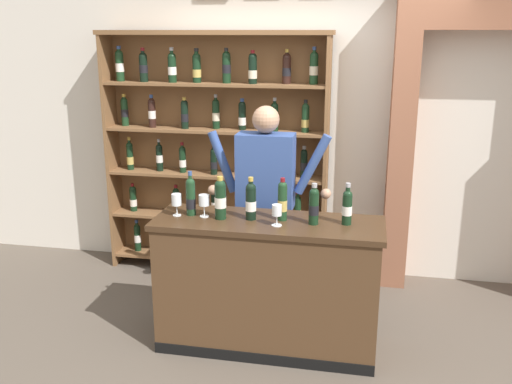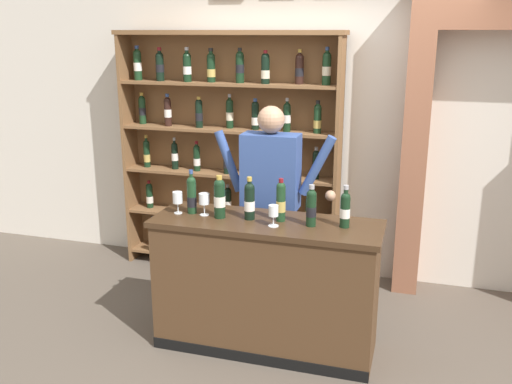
{
  "view_description": "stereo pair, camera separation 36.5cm",
  "coord_description": "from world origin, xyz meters",
  "px_view_note": "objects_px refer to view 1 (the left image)",
  "views": [
    {
      "loc": [
        0.52,
        -3.66,
        2.23
      ],
      "look_at": [
        -0.23,
        0.11,
        1.13
      ],
      "focal_mm": 39.84,
      "sensor_mm": 36.0,
      "label": 1
    },
    {
      "loc": [
        0.87,
        -3.57,
        2.23
      ],
      "look_at": [
        -0.23,
        0.11,
        1.13
      ],
      "focal_mm": 39.84,
      "sensor_mm": 36.0,
      "label": 2
    }
  ],
  "objects_px": {
    "tasting_bottle_super_tuscan": "(191,196)",
    "wine_glass_left": "(176,201)",
    "tasting_counter": "(268,285)",
    "wine_glass_spare": "(277,212)",
    "tasting_bottle_grappa": "(282,200)",
    "shopkeeper": "(266,187)",
    "tasting_bottle_vin_santo": "(347,206)",
    "tasting_bottle_bianco": "(220,198)",
    "tasting_bottle_brunello": "(251,200)",
    "wine_glass_center": "(204,202)",
    "wine_shelf": "(216,146)",
    "tasting_bottle_chianti": "(314,205)"
  },
  "relations": [
    {
      "from": "tasting_bottle_brunello",
      "to": "tasting_bottle_chianti",
      "type": "bearing_deg",
      "value": -2.39
    },
    {
      "from": "tasting_bottle_bianco",
      "to": "wine_glass_left",
      "type": "distance_m",
      "value": 0.32
    },
    {
      "from": "tasting_bottle_super_tuscan",
      "to": "tasting_bottle_bianco",
      "type": "xyz_separation_m",
      "value": [
        0.23,
        -0.04,
        0.01
      ]
    },
    {
      "from": "tasting_counter",
      "to": "tasting_bottle_bianco",
      "type": "relative_size",
      "value": 5.26
    },
    {
      "from": "tasting_bottle_bianco",
      "to": "tasting_bottle_brunello",
      "type": "relative_size",
      "value": 1.0
    },
    {
      "from": "tasting_bottle_grappa",
      "to": "wine_glass_spare",
      "type": "relative_size",
      "value": 2.05
    },
    {
      "from": "wine_shelf",
      "to": "tasting_bottle_bianco",
      "type": "distance_m",
      "value": 1.38
    },
    {
      "from": "tasting_bottle_super_tuscan",
      "to": "wine_glass_spare",
      "type": "bearing_deg",
      "value": -10.05
    },
    {
      "from": "tasting_bottle_chianti",
      "to": "wine_glass_left",
      "type": "height_order",
      "value": "tasting_bottle_chianti"
    },
    {
      "from": "tasting_counter",
      "to": "tasting_bottle_vin_santo",
      "type": "bearing_deg",
      "value": 3.26
    },
    {
      "from": "tasting_counter",
      "to": "tasting_bottle_grappa",
      "type": "relative_size",
      "value": 5.29
    },
    {
      "from": "tasting_bottle_bianco",
      "to": "tasting_bottle_vin_santo",
      "type": "height_order",
      "value": "tasting_bottle_bianco"
    },
    {
      "from": "tasting_bottle_brunello",
      "to": "wine_glass_center",
      "type": "relative_size",
      "value": 1.89
    },
    {
      "from": "tasting_bottle_super_tuscan",
      "to": "wine_glass_center",
      "type": "relative_size",
      "value": 1.99
    },
    {
      "from": "tasting_bottle_vin_santo",
      "to": "wine_glass_spare",
      "type": "distance_m",
      "value": 0.48
    },
    {
      "from": "tasting_bottle_bianco",
      "to": "wine_glass_center",
      "type": "relative_size",
      "value": 1.9
    },
    {
      "from": "tasting_bottle_super_tuscan",
      "to": "wine_glass_left",
      "type": "xyz_separation_m",
      "value": [
        -0.09,
        -0.04,
        -0.03
      ]
    },
    {
      "from": "tasting_bottle_vin_santo",
      "to": "wine_glass_left",
      "type": "xyz_separation_m",
      "value": [
        -1.19,
        -0.05,
        -0.02
      ]
    },
    {
      "from": "tasting_counter",
      "to": "shopkeeper",
      "type": "bearing_deg",
      "value": 102.08
    },
    {
      "from": "tasting_bottle_super_tuscan",
      "to": "wine_glass_left",
      "type": "height_order",
      "value": "tasting_bottle_super_tuscan"
    },
    {
      "from": "tasting_counter",
      "to": "wine_glass_center",
      "type": "distance_m",
      "value": 0.75
    },
    {
      "from": "tasting_counter",
      "to": "tasting_bottle_bianco",
      "type": "height_order",
      "value": "tasting_bottle_bianco"
    },
    {
      "from": "tasting_bottle_super_tuscan",
      "to": "tasting_bottle_brunello",
      "type": "height_order",
      "value": "tasting_bottle_super_tuscan"
    },
    {
      "from": "tasting_bottle_bianco",
      "to": "tasting_bottle_chianti",
      "type": "relative_size",
      "value": 1.06
    },
    {
      "from": "tasting_bottle_brunello",
      "to": "wine_glass_left",
      "type": "relative_size",
      "value": 1.89
    },
    {
      "from": "tasting_bottle_grappa",
      "to": "wine_glass_center",
      "type": "distance_m",
      "value": 0.55
    },
    {
      "from": "tasting_counter",
      "to": "tasting_bottle_chianti",
      "type": "xyz_separation_m",
      "value": [
        0.31,
        -0.01,
        0.62
      ]
    },
    {
      "from": "tasting_bottle_bianco",
      "to": "tasting_bottle_vin_santo",
      "type": "distance_m",
      "value": 0.87
    },
    {
      "from": "tasting_bottle_bianco",
      "to": "tasting_bottle_grappa",
      "type": "distance_m",
      "value": 0.43
    },
    {
      "from": "tasting_counter",
      "to": "tasting_bottle_grappa",
      "type": "bearing_deg",
      "value": 20.13
    },
    {
      "from": "wine_shelf",
      "to": "tasting_counter",
      "type": "xyz_separation_m",
      "value": [
        0.72,
        -1.3,
        -0.72
      ]
    },
    {
      "from": "tasting_counter",
      "to": "wine_glass_spare",
      "type": "xyz_separation_m",
      "value": [
        0.07,
        -0.09,
        0.58
      ]
    },
    {
      "from": "tasting_bottle_brunello",
      "to": "wine_glass_spare",
      "type": "relative_size",
      "value": 2.05
    },
    {
      "from": "shopkeeper",
      "to": "wine_glass_spare",
      "type": "height_order",
      "value": "shopkeeper"
    },
    {
      "from": "wine_glass_left",
      "to": "tasting_counter",
      "type": "bearing_deg",
      "value": 1.29
    },
    {
      "from": "tasting_bottle_super_tuscan",
      "to": "wine_glass_spare",
      "type": "xyz_separation_m",
      "value": [
        0.63,
        -0.11,
        -0.04
      ]
    },
    {
      "from": "tasting_bottle_brunello",
      "to": "tasting_bottle_grappa",
      "type": "bearing_deg",
      "value": 6.48
    },
    {
      "from": "shopkeeper",
      "to": "tasting_bottle_grappa",
      "type": "height_order",
      "value": "shopkeeper"
    },
    {
      "from": "wine_shelf",
      "to": "tasting_bottle_brunello",
      "type": "distance_m",
      "value": 1.43
    },
    {
      "from": "tasting_bottle_super_tuscan",
      "to": "tasting_bottle_bianco",
      "type": "relative_size",
      "value": 1.05
    },
    {
      "from": "tasting_bottle_bianco",
      "to": "tasting_bottle_grappa",
      "type": "xyz_separation_m",
      "value": [
        0.43,
        0.05,
        -0.01
      ]
    },
    {
      "from": "shopkeeper",
      "to": "tasting_bottle_vin_santo",
      "type": "relative_size",
      "value": 5.83
    },
    {
      "from": "wine_shelf",
      "to": "wine_glass_left",
      "type": "bearing_deg",
      "value": -87.16
    },
    {
      "from": "wine_shelf",
      "to": "tasting_bottle_super_tuscan",
      "type": "bearing_deg",
      "value": -82.94
    },
    {
      "from": "wine_glass_center",
      "to": "wine_glass_spare",
      "type": "distance_m",
      "value": 0.54
    },
    {
      "from": "shopkeeper",
      "to": "tasting_bottle_brunello",
      "type": "distance_m",
      "value": 0.53
    },
    {
      "from": "tasting_bottle_vin_santo",
      "to": "wine_glass_left",
      "type": "distance_m",
      "value": 1.19
    },
    {
      "from": "tasting_counter",
      "to": "tasting_bottle_chianti",
      "type": "distance_m",
      "value": 0.69
    },
    {
      "from": "tasting_bottle_vin_santo",
      "to": "wine_glass_center",
      "type": "xyz_separation_m",
      "value": [
        -0.99,
        -0.03,
        -0.02
      ]
    },
    {
      "from": "tasting_bottle_super_tuscan",
      "to": "tasting_bottle_chianti",
      "type": "xyz_separation_m",
      "value": [
        0.87,
        -0.03,
        -0.0
      ]
    }
  ]
}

